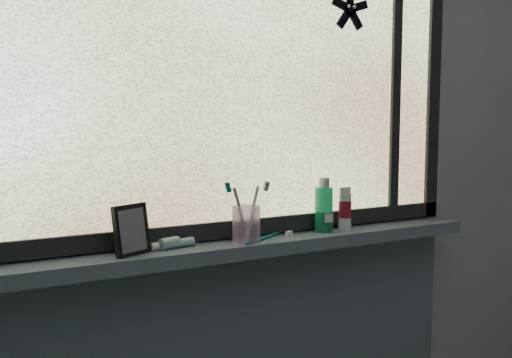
{
  "coord_description": "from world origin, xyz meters",
  "views": [
    {
      "loc": [
        -0.75,
        -0.21,
        1.37
      ],
      "look_at": [
        -0.06,
        1.05,
        1.22
      ],
      "focal_mm": 40.0,
      "sensor_mm": 36.0,
      "label": 1
    }
  ],
  "objects": [
    {
      "name": "frame_right",
      "position": [
        0.78,
        1.28,
        1.53
      ],
      "size": [
        0.05,
        0.03,
        1.1
      ],
      "primitive_type": "cube",
      "color": "black",
      "rests_on": "wall_back"
    },
    {
      "name": "vanity_mirror",
      "position": [
        -0.34,
        1.22,
        1.09
      ],
      "size": [
        0.12,
        0.09,
        0.13
      ],
      "primitive_type": "cube",
      "rotation": [
        0.0,
        0.0,
        0.43
      ],
      "color": "black",
      "rests_on": "windowsill"
    },
    {
      "name": "toothbrush_cup",
      "position": [
        -0.0,
        1.21,
        1.07
      ],
      "size": [
        0.1,
        0.1,
        0.1
      ],
      "primitive_type": "cylinder",
      "rotation": [
        0.0,
        0.0,
        -0.28
      ],
      "color": "#CFA5DA",
      "rests_on": "windowsill"
    },
    {
      "name": "wall_back",
      "position": [
        0.0,
        1.3,
        1.25
      ],
      "size": [
        3.0,
        0.01,
        2.5
      ],
      "primitive_type": "cube",
      "color": "#9EA3A8",
      "rests_on": "ground"
    },
    {
      "name": "toothpaste_tube",
      "position": [
        -0.21,
        1.24,
        1.04
      ],
      "size": [
        0.18,
        0.08,
        0.03
      ],
      "primitive_type": null,
      "rotation": [
        0.0,
        0.0,
        0.23
      ],
      "color": "silver",
      "rests_on": "windowsill"
    },
    {
      "name": "toothbrush_lying",
      "position": [
        0.05,
        1.22,
        1.03
      ],
      "size": [
        0.2,
        0.12,
        0.01
      ],
      "primitive_type": null,
      "rotation": [
        0.0,
        0.0,
        0.52
      ],
      "color": "#0B6067",
      "rests_on": "windowsill"
    },
    {
      "name": "windowsill",
      "position": [
        0.0,
        1.23,
        1.0
      ],
      "size": [
        1.62,
        0.14,
        0.04
      ],
      "primitive_type": "cube",
      "color": "slate",
      "rests_on": "wall_back"
    },
    {
      "name": "starfish_sticker",
      "position": [
        0.4,
        1.27,
        1.72
      ],
      "size": [
        0.15,
        0.02,
        0.15
      ],
      "primitive_type": null,
      "color": "black",
      "rests_on": "window_pane"
    },
    {
      "name": "frame_bottom",
      "position": [
        0.0,
        1.28,
        1.05
      ],
      "size": [
        1.6,
        0.03,
        0.05
      ],
      "primitive_type": "cube",
      "color": "black",
      "rests_on": "windowsill"
    },
    {
      "name": "frame_mullion",
      "position": [
        0.6,
        1.28,
        1.53
      ],
      "size": [
        0.03,
        0.03,
        1.0
      ],
      "primitive_type": "cube",
      "color": "black",
      "rests_on": "wall_back"
    },
    {
      "name": "mouthwash_bottle",
      "position": [
        0.28,
        1.24,
        1.11
      ],
      "size": [
        0.07,
        0.07,
        0.14
      ],
      "primitive_type": "cylinder",
      "rotation": [
        0.0,
        0.0,
        0.43
      ],
      "color": "#1D9661",
      "rests_on": "windowsill"
    },
    {
      "name": "window_pane",
      "position": [
        0.0,
        1.28,
        1.53
      ],
      "size": [
        1.5,
        0.01,
        1.0
      ],
      "primitive_type": "cube",
      "color": "silver",
      "rests_on": "wall_back"
    },
    {
      "name": "cream_tube",
      "position": [
        0.36,
        1.23,
        1.09
      ],
      "size": [
        0.05,
        0.05,
        0.1
      ],
      "primitive_type": "cylinder",
      "rotation": [
        0.0,
        0.0,
        0.25
      ],
      "color": "silver",
      "rests_on": "windowsill"
    }
  ]
}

